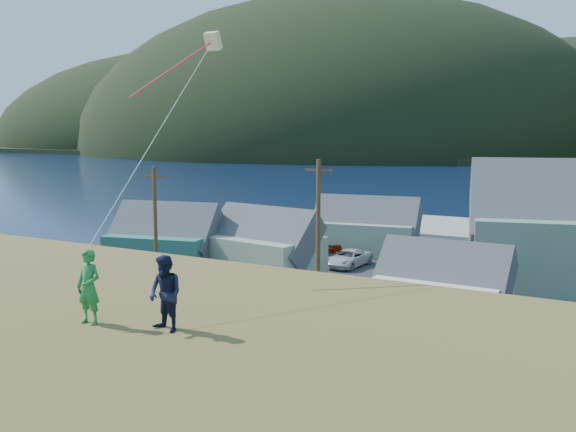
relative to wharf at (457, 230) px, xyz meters
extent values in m
plane|color=#0A1638|center=(6.00, -40.00, -0.45)|extent=(900.00, 900.00, 0.00)
cube|color=#4C3D19|center=(6.00, -42.00, -0.40)|extent=(110.00, 8.00, 0.10)
cube|color=#28282B|center=(6.00, -23.00, -0.39)|extent=(72.00, 36.00, 0.12)
cube|color=gray|center=(0.00, 0.00, 0.00)|extent=(26.00, 14.00, 0.90)
ellipsoid|color=black|center=(-214.00, 240.00, 1.55)|extent=(240.00, 216.00, 108.00)
ellipsoid|color=black|center=(-114.00, 220.00, 1.55)|extent=(260.00, 234.00, 143.00)
ellipsoid|color=black|center=(-14.00, 260.00, 1.55)|extent=(200.00, 180.00, 100.00)
cube|color=#29605D|center=(-15.93, -29.74, 1.18)|extent=(9.14, 7.59, 3.02)
cube|color=#47474C|center=(-15.93, -29.74, 3.49)|extent=(9.58, 7.50, 5.83)
cube|color=gray|center=(-8.21, -27.43, 1.18)|extent=(9.24, 6.86, 3.02)
cube|color=#47474C|center=(-8.21, -27.43, 3.45)|extent=(9.71, 6.77, 5.50)
cube|color=silver|center=(7.55, -33.39, 1.08)|extent=(7.14, 5.17, 2.81)
cube|color=#47474C|center=(7.55, -33.39, 3.19)|extent=(7.64, 5.13, 4.97)
cube|color=slate|center=(-4.56, -15.13, 1.12)|extent=(9.78, 6.76, 2.90)
cube|color=#47474C|center=(-4.56, -15.13, 3.38)|extent=(10.27, 6.82, 5.42)
cylinder|color=#47331E|center=(-9.37, -38.50, 4.15)|extent=(0.24, 0.24, 8.96)
cylinder|color=#47331E|center=(2.03, -38.50, 4.52)|extent=(0.24, 0.24, 9.69)
imported|color=silver|center=(-8.76, -22.62, 0.38)|extent=(1.73, 4.37, 1.42)
imported|color=black|center=(2.41, -22.65, 0.34)|extent=(1.94, 4.66, 1.35)
imported|color=maroon|center=(-7.08, -16.00, 0.39)|extent=(3.01, 5.43, 1.44)
imported|color=gray|center=(-13.71, -14.82, 0.43)|extent=(1.99, 4.73, 1.52)
imported|color=silver|center=(-3.51, -21.50, 0.36)|extent=(2.73, 5.17, 1.38)
imported|color=#AD1515|center=(-14.79, -23.47, 0.37)|extent=(1.76, 4.13, 1.39)
imported|color=#BEBEBE|center=(-0.30, -14.93, 0.33)|extent=(1.99, 4.58, 1.31)
imported|color=navy|center=(8.24, -15.48, 0.35)|extent=(1.61, 4.18, 1.36)
imported|color=navy|center=(4.24, -21.82, 0.33)|extent=(1.66, 3.89, 1.31)
imported|color=#23823D|center=(6.79, -59.54, 7.57)|extent=(0.62, 0.43, 1.65)
imported|color=#131A35|center=(8.59, -59.14, 7.56)|extent=(0.89, 0.76, 1.62)
cube|color=beige|center=(5.23, -52.55, 13.69)|extent=(0.46, 0.43, 0.60)
cylinder|color=#DD3A47|center=(4.63, -53.80, 12.79)|extent=(0.06, 0.06, 3.31)
cylinder|color=white|center=(6.01, -56.04, 11.04)|extent=(0.02, 0.02, 8.90)
camera|label=1|loc=(17.17, -69.36, 11.00)|focal=40.00mm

